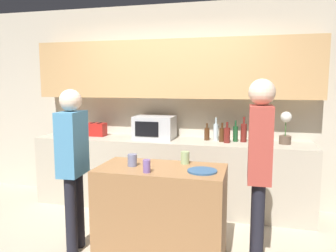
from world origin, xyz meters
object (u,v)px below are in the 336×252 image
(potted_plant, at_px, (286,128))
(cup_2, at_px, (185,158))
(plate_on_island, at_px, (202,171))
(microwave, at_px, (155,127))
(cup_1, at_px, (132,160))
(bottle_2, at_px, (222,134))
(bottle_0, at_px, (207,134))
(bottle_3, at_px, (227,135))
(bottle_6, at_px, (252,135))
(cup_0, at_px, (147,166))
(person_center, at_px, (259,159))
(bottle_7, at_px, (258,134))
(bottle_5, at_px, (244,132))
(person_left, at_px, (73,157))
(bottle_1, at_px, (216,132))
(toaster, at_px, (96,129))

(potted_plant, xyz_separation_m, cup_2, (-1.01, -1.14, -0.17))
(plate_on_island, bearing_deg, cup_2, 129.79)
(microwave, relative_size, cup_2, 4.37)
(potted_plant, relative_size, cup_1, 3.56)
(microwave, xyz_separation_m, bottle_2, (0.89, -0.02, -0.06))
(potted_plant, xyz_separation_m, bottle_0, (-0.95, 0.04, -0.11))
(bottle_3, distance_m, bottle_6, 0.31)
(cup_1, bearing_deg, cup_0, -42.18)
(bottle_3, bearing_deg, cup_1, -121.73)
(person_center, bearing_deg, bottle_3, 15.50)
(bottle_7, xyz_separation_m, cup_1, (-1.14, -1.30, -0.09))
(bottle_2, bearing_deg, bottle_5, 10.09)
(bottle_2, relative_size, bottle_6, 1.01)
(microwave, xyz_separation_m, person_left, (-0.41, -1.39, -0.12))
(bottle_3, xyz_separation_m, person_left, (-1.36, -1.30, -0.07))
(bottle_6, xyz_separation_m, cup_1, (-1.07, -1.36, -0.07))
(bottle_1, height_order, cup_1, bottle_1)
(potted_plant, relative_size, cup_2, 3.32)
(potted_plant, height_order, person_center, person_center)
(bottle_0, xyz_separation_m, bottle_1, (0.11, 0.02, 0.03))
(person_center, bearing_deg, toaster, 57.96)
(bottle_7, height_order, cup_0, bottle_7)
(toaster, xyz_separation_m, bottle_6, (2.10, 0.02, 0.00))
(microwave, height_order, cup_1, microwave)
(cup_0, bearing_deg, bottle_0, 78.64)
(potted_plant, bearing_deg, plate_on_island, -120.34)
(bottle_2, relative_size, cup_1, 2.17)
(bottle_2, height_order, bottle_5, bottle_5)
(bottle_2, distance_m, bottle_3, 0.09)
(bottle_6, distance_m, person_center, 1.33)
(bottle_2, relative_size, cup_0, 2.12)
(microwave, bearing_deg, cup_1, -82.30)
(cup_2, distance_m, person_center, 0.70)
(bottle_1, distance_m, cup_1, 1.53)
(bottle_2, height_order, bottle_6, bottle_2)
(bottle_5, xyz_separation_m, cup_1, (-0.97, -1.36, -0.10))
(bottle_5, height_order, person_left, person_left)
(toaster, bearing_deg, cup_1, -52.39)
(plate_on_island, height_order, cup_1, cup_1)
(plate_on_island, xyz_separation_m, person_center, (0.48, 0.07, 0.12))
(bottle_3, height_order, bottle_6, bottle_3)
(toaster, height_order, person_left, person_left)
(bottle_0, height_order, cup_1, bottle_0)
(potted_plant, height_order, bottle_0, potted_plant)
(bottle_6, bearing_deg, person_center, -87.17)
(cup_0, relative_size, person_center, 0.07)
(bottle_7, distance_m, cup_0, 1.76)
(cup_2, bearing_deg, person_left, -166.53)
(bottle_2, distance_m, person_left, 1.88)
(bottle_0, relative_size, person_center, 0.13)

